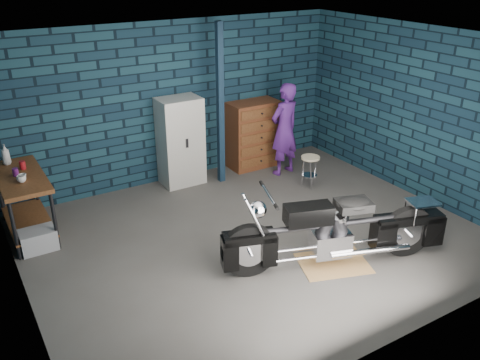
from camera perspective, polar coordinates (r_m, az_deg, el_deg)
The scene contains 16 objects.
ground at distance 7.20m, azimuth 1.70°, elevation -6.45°, with size 6.00×6.00×0.00m, color #464542.
room_walls at distance 6.89m, azimuth -0.63°, elevation 9.37°, with size 6.02×5.01×2.71m.
support_post at distance 8.47m, azimuth -2.23°, elevation 8.32°, with size 0.10×0.10×2.70m, color #102233.
workbench at distance 7.67m, azimuth -22.93°, elevation -2.60°, with size 0.60×1.40×0.91m, color brown.
drip_mat at distance 6.75m, azimuth 10.43°, elevation -9.16°, with size 0.87×0.65×0.01m, color olive.
motorcycle at distance 6.46m, azimuth 10.79°, elevation -5.11°, with size 2.50×0.68×1.10m, color black, non-canonical shape.
person at distance 8.99m, azimuth 5.01°, elevation 5.69°, with size 0.60×0.40×1.65m, color #4B1E73.
storage_bin at distance 7.37m, azimuth -21.71°, elevation -6.26°, with size 0.46×0.33×0.29m, color gray.
locker at distance 8.63m, azimuth -6.67°, elevation 4.30°, with size 0.70×0.50×1.50m, color beige.
tool_chest at distance 9.33m, azimuth 1.55°, elevation 5.11°, with size 0.92×0.51×1.23m, color brown.
shop_stool at distance 8.63m, azimuth 7.82°, elevation 0.88°, with size 0.31×0.31×0.56m, color #BCB08E, non-canonical shape.
cup_a at distance 7.24m, azimuth -23.33°, elevation 0.12°, with size 0.12×0.12×0.09m, color #BCB08E.
cup_b at distance 7.28m, azimuth -23.21°, elevation 0.28°, with size 0.10×0.10×0.09m, color #BCB08E.
mug_purple at distance 7.47m, azimuth -23.90°, elevation 0.82°, with size 0.08×0.08×0.11m, color #571860.
mug_red at distance 7.67m, azimuth -23.24°, elevation 1.54°, with size 0.08×0.08×0.12m, color maroon.
bottle at distance 7.90m, azimuth -24.83°, elevation 2.62°, with size 0.12×0.12×0.30m, color gray.
Camera 1 is at (-3.38, -5.18, 3.68)m, focal length 38.00 mm.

